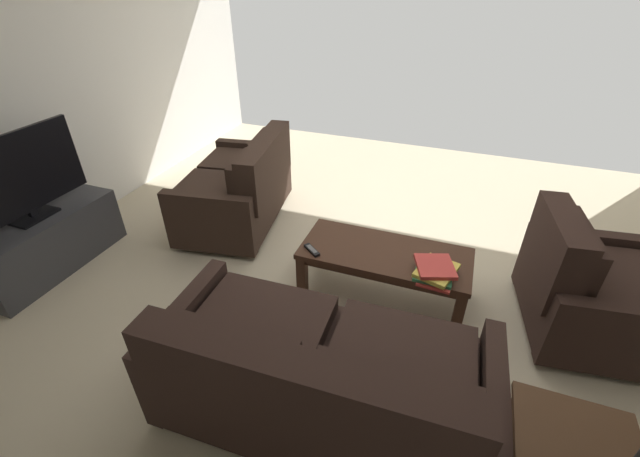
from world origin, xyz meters
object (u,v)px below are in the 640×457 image
object	(u,v)px
coffee_table	(385,259)
tv_stand	(46,242)
sofa_main	(319,379)
armchair_side	(588,289)
tv_remote	(312,250)
loveseat_near	(240,187)
book_stack	(436,271)
flat_tv	(17,177)

from	to	relation	value
coffee_table	tv_stand	distance (m)	2.75
sofa_main	armchair_side	size ratio (longest dim) A/B	1.80
coffee_table	tv_remote	size ratio (longest dim) A/B	8.00
tv_stand	armchair_side	world-z (taller)	armchair_side
tv_stand	tv_remote	world-z (taller)	tv_stand
tv_remote	tv_stand	bearing A→B (deg)	11.18
loveseat_near	book_stack	distance (m)	2.05
armchair_side	tv_remote	bearing A→B (deg)	8.80
tv_stand	armchair_side	xyz separation A→B (m)	(-4.02, -0.71, 0.12)
coffee_table	flat_tv	bearing A→B (deg)	12.76
flat_tv	tv_remote	xyz separation A→B (m)	(-2.18, -0.43, -0.41)
book_stack	tv_remote	size ratio (longest dim) A/B	2.20
tv_stand	loveseat_near	bearing A→B (deg)	-133.78
sofa_main	loveseat_near	xyz separation A→B (m)	(1.44, -1.74, 0.01)
loveseat_near	coffee_table	xyz separation A→B (m)	(-1.53, 0.59, -0.03)
armchair_side	tv_remote	distance (m)	1.86
book_stack	flat_tv	bearing A→B (deg)	8.29
coffee_table	loveseat_near	bearing A→B (deg)	-21.11
coffee_table	flat_tv	size ratio (longest dim) A/B	1.17
sofa_main	book_stack	distance (m)	1.10
coffee_table	book_stack	size ratio (longest dim) A/B	3.63
tv_remote	armchair_side	bearing A→B (deg)	-171.20
tv_stand	book_stack	bearing A→B (deg)	-171.68
coffee_table	tv_stand	bearing A→B (deg)	12.79
sofa_main	armchair_side	distance (m)	1.90
flat_tv	book_stack	size ratio (longest dim) A/B	3.11
tv_stand	armchair_side	distance (m)	4.08
sofa_main	armchair_side	world-z (taller)	armchair_side
coffee_table	armchair_side	size ratio (longest dim) A/B	1.25
book_stack	tv_stand	bearing A→B (deg)	8.32
flat_tv	tv_remote	size ratio (longest dim) A/B	6.85
sofa_main	book_stack	world-z (taller)	sofa_main
coffee_table	sofa_main	bearing A→B (deg)	85.59
loveseat_near	tv_remote	xyz separation A→B (m)	(-1.03, 0.77, 0.04)
flat_tv	loveseat_near	bearing A→B (deg)	-133.81
loveseat_near	armchair_side	size ratio (longest dim) A/B	1.42
book_stack	coffee_table	bearing A→B (deg)	-23.73
flat_tv	armchair_side	size ratio (longest dim) A/B	1.07
coffee_table	tv_remote	distance (m)	0.54
coffee_table	flat_tv	world-z (taller)	flat_tv
sofa_main	coffee_table	bearing A→B (deg)	-94.41
sofa_main	tv_stand	distance (m)	2.65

